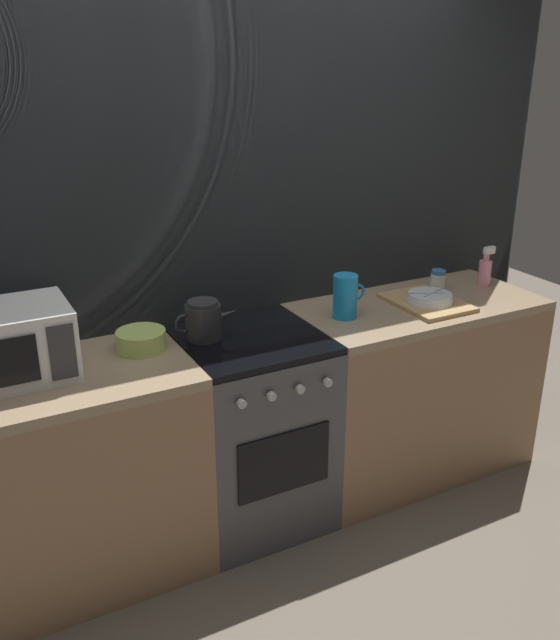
{
  "coord_description": "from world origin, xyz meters",
  "views": [
    {
      "loc": [
        -1.14,
        -2.42,
        2.02
      ],
      "look_at": [
        0.14,
        0.0,
        0.95
      ],
      "focal_mm": 38.37,
      "sensor_mm": 36.0,
      "label": 1
    }
  ],
  "objects_px": {
    "dish_pile": "(428,300)",
    "microwave": "(6,344)",
    "mixing_bowl": "(141,340)",
    "spray_bottle": "(485,270)",
    "stove_unit": "(252,429)",
    "spice_jar": "(438,280)",
    "kettle": "(204,320)",
    "pitcher": "(346,296)"
  },
  "relations": [
    {
      "from": "dish_pile",
      "to": "spice_jar",
      "type": "bearing_deg",
      "value": 39.42
    },
    {
      "from": "stove_unit",
      "to": "microwave",
      "type": "relative_size",
      "value": 1.96
    },
    {
      "from": "mixing_bowl",
      "to": "pitcher",
      "type": "height_order",
      "value": "pitcher"
    },
    {
      "from": "pitcher",
      "to": "spice_jar",
      "type": "bearing_deg",
      "value": 9.18
    },
    {
      "from": "stove_unit",
      "to": "pitcher",
      "type": "xyz_separation_m",
      "value": [
        0.48,
        0.01,
        0.55
      ]
    },
    {
      "from": "microwave",
      "to": "mixing_bowl",
      "type": "bearing_deg",
      "value": 2.81
    },
    {
      "from": "stove_unit",
      "to": "mixing_bowl",
      "type": "xyz_separation_m",
      "value": [
        -0.45,
        0.09,
        0.49
      ]
    },
    {
      "from": "dish_pile",
      "to": "spice_jar",
      "type": "distance_m",
      "value": 0.24
    },
    {
      "from": "dish_pile",
      "to": "spray_bottle",
      "type": "xyz_separation_m",
      "value": [
        0.45,
        0.1,
        0.06
      ]
    },
    {
      "from": "mixing_bowl",
      "to": "microwave",
      "type": "bearing_deg",
      "value": -177.19
    },
    {
      "from": "stove_unit",
      "to": "kettle",
      "type": "bearing_deg",
      "value": 156.14
    },
    {
      "from": "microwave",
      "to": "spice_jar",
      "type": "distance_m",
      "value": 2.06
    },
    {
      "from": "mixing_bowl",
      "to": "spice_jar",
      "type": "height_order",
      "value": "spice_jar"
    },
    {
      "from": "stove_unit",
      "to": "dish_pile",
      "type": "relative_size",
      "value": 2.25
    },
    {
      "from": "dish_pile",
      "to": "kettle",
      "type": "bearing_deg",
      "value": 173.56
    },
    {
      "from": "kettle",
      "to": "microwave",
      "type": "bearing_deg",
      "value": -178.98
    },
    {
      "from": "mixing_bowl",
      "to": "dish_pile",
      "type": "height_order",
      "value": "mixing_bowl"
    },
    {
      "from": "microwave",
      "to": "pitcher",
      "type": "height_order",
      "value": "microwave"
    },
    {
      "from": "kettle",
      "to": "pitcher",
      "type": "bearing_deg",
      "value": -6.18
    },
    {
      "from": "pitcher",
      "to": "spice_jar",
      "type": "distance_m",
      "value": 0.63
    },
    {
      "from": "stove_unit",
      "to": "mixing_bowl",
      "type": "relative_size",
      "value": 4.5
    },
    {
      "from": "microwave",
      "to": "pitcher",
      "type": "bearing_deg",
      "value": -2.3
    },
    {
      "from": "spice_jar",
      "to": "spray_bottle",
      "type": "relative_size",
      "value": 0.52
    },
    {
      "from": "mixing_bowl",
      "to": "spray_bottle",
      "type": "bearing_deg",
      "value": -1.07
    },
    {
      "from": "mixing_bowl",
      "to": "spice_jar",
      "type": "distance_m",
      "value": 1.55
    },
    {
      "from": "stove_unit",
      "to": "kettle",
      "type": "distance_m",
      "value": 0.57
    },
    {
      "from": "kettle",
      "to": "dish_pile",
      "type": "xyz_separation_m",
      "value": [
        1.09,
        -0.12,
        -0.06
      ]
    },
    {
      "from": "stove_unit",
      "to": "spice_jar",
      "type": "bearing_deg",
      "value": 5.62
    },
    {
      "from": "microwave",
      "to": "kettle",
      "type": "height_order",
      "value": "microwave"
    },
    {
      "from": "stove_unit",
      "to": "dish_pile",
      "type": "xyz_separation_m",
      "value": [
        0.92,
        -0.04,
        0.47
      ]
    },
    {
      "from": "mixing_bowl",
      "to": "dish_pile",
      "type": "bearing_deg",
      "value": -5.64
    },
    {
      "from": "kettle",
      "to": "spray_bottle",
      "type": "bearing_deg",
      "value": -0.85
    },
    {
      "from": "microwave",
      "to": "spice_jar",
      "type": "bearing_deg",
      "value": 1.2
    },
    {
      "from": "dish_pile",
      "to": "spice_jar",
      "type": "height_order",
      "value": "spice_jar"
    },
    {
      "from": "kettle",
      "to": "pitcher",
      "type": "xyz_separation_m",
      "value": [
        0.66,
        -0.07,
        0.02
      ]
    },
    {
      "from": "spice_jar",
      "to": "stove_unit",
      "type": "bearing_deg",
      "value": -174.38
    },
    {
      "from": "dish_pile",
      "to": "microwave",
      "type": "bearing_deg",
      "value": 176.64
    },
    {
      "from": "kettle",
      "to": "pitcher",
      "type": "distance_m",
      "value": 0.66
    },
    {
      "from": "spice_jar",
      "to": "pitcher",
      "type": "bearing_deg",
      "value": -170.82
    },
    {
      "from": "microwave",
      "to": "spray_bottle",
      "type": "bearing_deg",
      "value": -0.22
    },
    {
      "from": "mixing_bowl",
      "to": "spray_bottle",
      "type": "distance_m",
      "value": 1.81
    },
    {
      "from": "dish_pile",
      "to": "mixing_bowl",
      "type": "bearing_deg",
      "value": 174.36
    }
  ]
}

